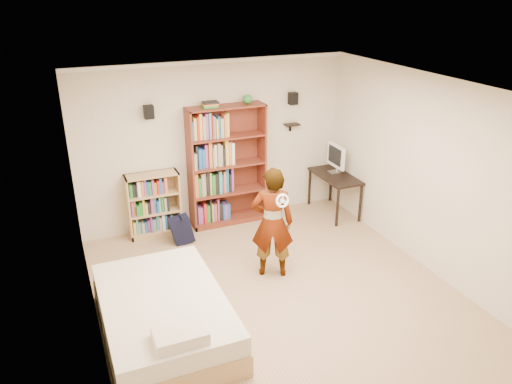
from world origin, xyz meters
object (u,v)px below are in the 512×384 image
tall_bookshelf (227,166)px  daybed (164,311)px  computer_desk (334,194)px  person (272,223)px  low_bookshelf (154,204)px

tall_bookshelf → daybed: bearing=-124.1°
tall_bookshelf → daybed: size_ratio=0.95×
computer_desk → daybed: (-3.52, -2.10, -0.05)m
computer_desk → person: size_ratio=0.66×
person → daybed: bearing=46.4°
daybed → tall_bookshelf: bearing=55.9°
low_bookshelf → person: 2.22m
low_bookshelf → daybed: size_ratio=0.49×
tall_bookshelf → low_bookshelf: bearing=178.7°
tall_bookshelf → daybed: 3.08m
low_bookshelf → computer_desk: (3.08, -0.42, -0.16)m
low_bookshelf → daybed: (-0.44, -2.51, -0.21)m
tall_bookshelf → person: tall_bookshelf is taller
tall_bookshelf → person: bearing=-89.9°
daybed → person: person is taller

